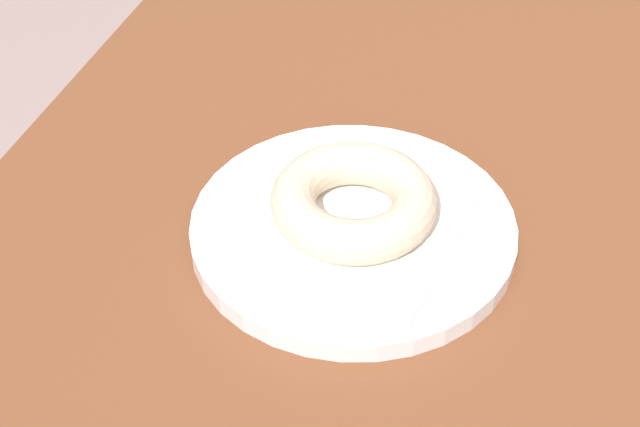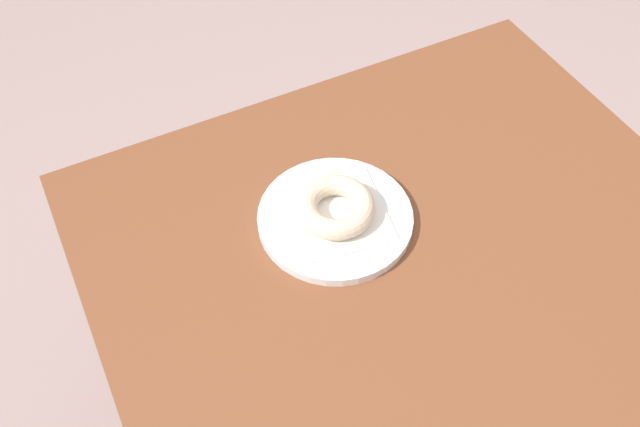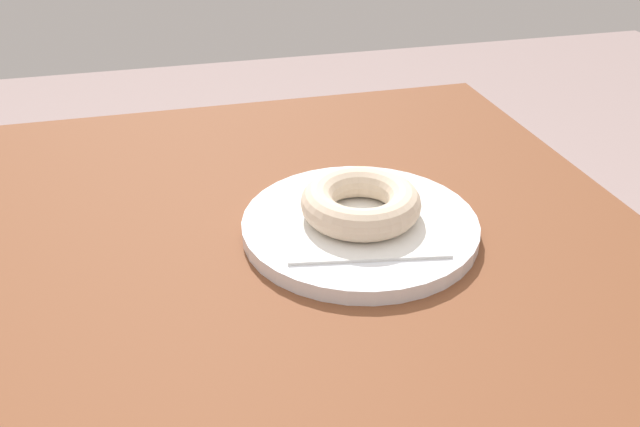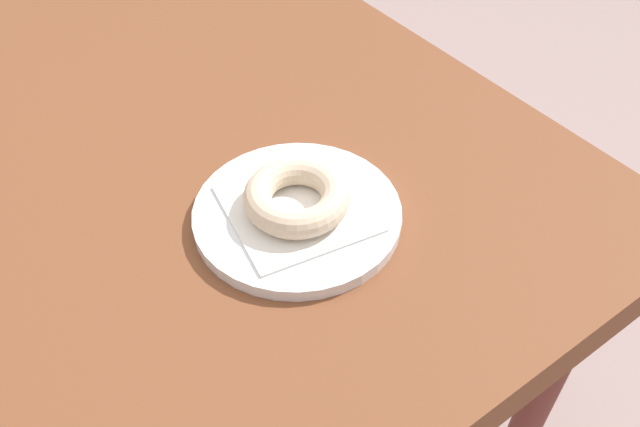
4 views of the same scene
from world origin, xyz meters
name	(u,v)px [view 4 (image 4 of 4)]	position (x,y,z in m)	size (l,w,h in m)	color
ground_plane	(197,409)	(0.00, 0.00, 0.00)	(6.00, 6.00, 0.00)	gray
table	(127,148)	(0.00, 0.00, 0.69)	(1.12, 0.84, 0.76)	brown
plate_sugar_ring	(297,214)	(0.29, 0.07, 0.77)	(0.21, 0.21, 0.01)	white
napkin_sugar_ring	(297,208)	(0.29, 0.07, 0.78)	(0.14, 0.14, 0.00)	white
donut_sugar_ring	(297,197)	(0.29, 0.07, 0.79)	(0.11, 0.11, 0.03)	beige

